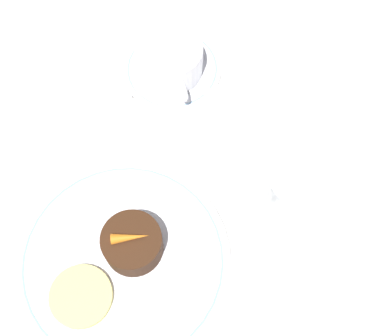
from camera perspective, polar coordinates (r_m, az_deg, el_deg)
name	(u,v)px	position (r m, az deg, el deg)	size (l,w,h in m)	color
ground_plane	(151,262)	(0.71, -4.36, -9.93)	(3.00, 3.00, 0.00)	white
dinner_plate	(124,261)	(0.70, -7.31, -9.85)	(0.28, 0.28, 0.01)	white
saucer	(172,70)	(0.82, -2.11, 10.44)	(0.15, 0.15, 0.01)	white
coffee_cup	(170,59)	(0.79, -2.39, 11.59)	(0.12, 0.10, 0.05)	white
spoon	(180,92)	(0.79, -1.31, 8.12)	(0.04, 0.12, 0.00)	silver
wine_glass	(291,197)	(0.64, 10.54, -3.06)	(0.06, 0.06, 0.14)	silver
dessert_cake	(132,244)	(0.68, -6.37, -8.01)	(0.08, 0.08, 0.04)	#381E0F
carrot_garnish	(130,237)	(0.65, -6.62, -7.36)	(0.02, 0.05, 0.01)	orange
pineapple_slice	(81,296)	(0.69, -11.75, -13.26)	(0.08, 0.08, 0.01)	#EFE075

